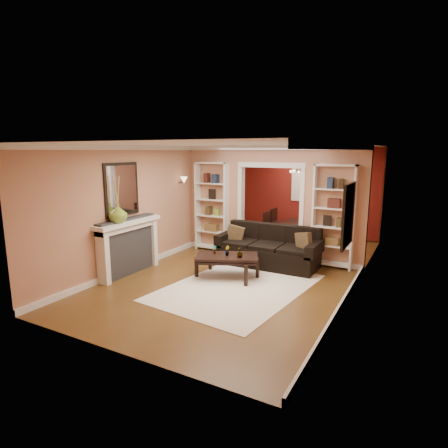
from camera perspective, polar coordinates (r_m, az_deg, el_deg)
The scene contains 30 objects.
floor at distance 8.39m, azimuth 3.87°, elevation -6.87°, with size 8.00×8.00×0.00m, color brown.
ceiling at distance 7.98m, azimuth 4.12°, elevation 11.91°, with size 8.00×8.00×0.00m, color white.
wall_back at distance 11.80m, azimuth 12.16°, elevation 4.86°, with size 8.00×8.00×0.00m, color tan.
wall_front at distance 4.81m, azimuth -16.39°, elevation -4.26°, with size 8.00×8.00×0.00m, color tan.
wall_left at distance 9.23m, azimuth -8.83°, elevation 3.29°, with size 8.00×8.00×0.00m, color tan.
wall_right at distance 7.44m, azimuth 19.95°, elevation 0.87°, with size 8.00×8.00×0.00m, color tan.
partition_wall at distance 9.17m, azimuth 7.13°, elevation 3.28°, with size 4.50×0.15×2.70m, color tan.
red_back_panel at distance 11.77m, azimuth 12.11°, elevation 4.70°, with size 4.44×0.04×2.64m, color maroon.
dining_window at distance 11.71m, azimuth 12.10°, elevation 5.80°, with size 0.78×0.03×0.98m, color #8CA5CC.
area_rug at distance 7.30m, azimuth 2.11°, elevation -9.61°, with size 2.29×3.21×0.01m, color white.
sofa at distance 8.56m, azimuth 6.75°, elevation -3.39°, with size 2.32×1.00×0.91m, color black.
pillow_left at distance 8.83m, azimuth 1.76°, elevation -1.66°, with size 0.38×0.11×0.38m, color brown.
pillow_right at distance 8.24m, azimuth 12.05°, elevation -2.76°, with size 0.41×0.12×0.41m, color brown.
coffee_table at distance 7.76m, azimuth 0.46°, elevation -6.49°, with size 1.25×0.68×0.48m, color black.
plant_left at distance 7.81m, azimuth -1.44°, elevation -3.90°, with size 0.09×0.06×0.18m, color #336626.
plant_center at distance 7.67m, azimuth 0.46°, elevation -4.10°, with size 0.11×0.09×0.20m, color #336626.
plant_right at distance 7.54m, azimuth 2.43°, elevation -4.31°, with size 0.12×0.12×0.21m, color #336626.
bookshelf_left at distance 9.72m, azimuth -1.81°, elevation 2.61°, with size 0.90×0.30×2.30m, color white.
bookshelf_right at distance 8.59m, azimuth 16.33°, elevation 1.04°, with size 0.90×0.30×2.30m, color white.
fireplace at distance 8.15m, azimuth -14.18°, elevation -3.49°, with size 0.32×1.70×1.16m, color white.
vase at distance 7.79m, azimuth -15.87°, elevation 1.57°, with size 0.37×0.37×0.38m, color olive.
mirror at distance 8.03m, azimuth -15.33°, elevation 5.11°, with size 0.03×0.95×1.10m, color silver.
wall_sconce at distance 9.56m, azimuth -6.43°, elevation 6.51°, with size 0.18×0.18×0.22m, color #FFE0A5.
framed_art at distance 6.44m, azimuth 18.32°, elevation 1.28°, with size 0.04×0.85×1.05m, color black.
dining_table at distance 10.83m, azimuth 10.95°, elevation -1.38°, with size 0.89×1.59×0.56m, color black.
dining_chair_nw at distance 10.69m, azimuth 7.69°, elevation -0.48°, with size 0.45×0.45×0.91m, color black.
dining_chair_ne at distance 10.36m, azimuth 13.37°, elevation -1.16°, with size 0.43×0.43×0.87m, color black.
dining_chair_sw at distance 11.24m, azimuth 8.79°, elevation 0.12°, with size 0.46×0.46×0.93m, color black.
dining_chair_se at distance 10.94m, azimuth 14.20°, elevation -0.78°, with size 0.39×0.39×0.79m, color black.
chandelier at distance 10.51m, azimuth 10.26°, elevation 7.86°, with size 0.50×0.50×0.30m, color #302515.
Camera 1 is at (3.32, -7.26, 2.59)m, focal length 30.00 mm.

